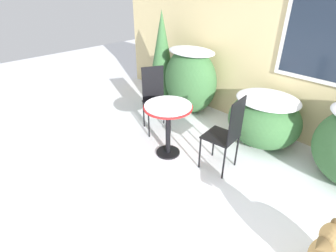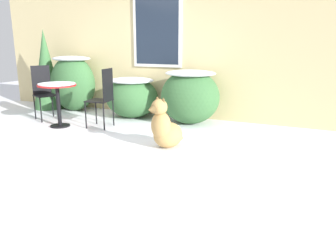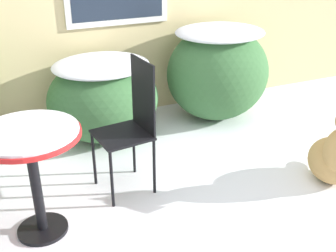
# 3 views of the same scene
# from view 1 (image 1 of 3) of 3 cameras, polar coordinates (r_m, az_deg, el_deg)

# --- Properties ---
(ground_plane) EXTENTS (16.00, 16.00, 0.00)m
(ground_plane) POSITION_cam_1_polar(r_m,az_deg,el_deg) (3.20, 7.71, -16.88)
(ground_plane) COLOR white
(house_wall) EXTENTS (8.00, 0.10, 2.76)m
(house_wall) POSITION_cam_1_polar(r_m,az_deg,el_deg) (4.29, 28.64, 14.05)
(house_wall) COLOR #D1BC84
(house_wall) RESTS_ON ground_plane
(shrub_left) EXTENTS (1.09, 0.77, 1.22)m
(shrub_left) POSITION_cam_1_polar(r_m,az_deg,el_deg) (4.98, 4.84, 10.12)
(shrub_left) COLOR #386638
(shrub_left) RESTS_ON ground_plane
(shrub_middle) EXTENTS (1.09, 0.98, 0.82)m
(shrub_middle) POSITION_cam_1_polar(r_m,az_deg,el_deg) (4.21, 20.17, 1.50)
(shrub_middle) COLOR #386638
(shrub_middle) RESTS_ON ground_plane
(evergreen_bush) EXTENTS (0.68, 0.68, 1.80)m
(evergreen_bush) POSITION_cam_1_polar(r_m,az_deg,el_deg) (5.35, -1.28, 14.44)
(evergreen_bush) COLOR #386638
(evergreen_bush) RESTS_ON ground_plane
(patio_table) EXTENTS (0.68, 0.68, 0.80)m
(patio_table) POSITION_cam_1_polar(r_m,az_deg,el_deg) (3.63, -0.00, 2.38)
(patio_table) COLOR black
(patio_table) RESTS_ON ground_plane
(patio_chair_near_table) EXTENTS (0.53, 0.53, 1.07)m
(patio_chair_near_table) POSITION_cam_1_polar(r_m,az_deg,el_deg) (4.36, -2.88, 6.32)
(patio_chair_near_table) COLOR black
(patio_chair_near_table) RESTS_ON ground_plane
(patio_chair_far_side) EXTENTS (0.44, 0.44, 1.07)m
(patio_chair_far_side) POSITION_cam_1_polar(r_m,az_deg,el_deg) (3.42, 12.66, -1.42)
(patio_chair_far_side) COLOR black
(patio_chair_far_side) RESTS_ON ground_plane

